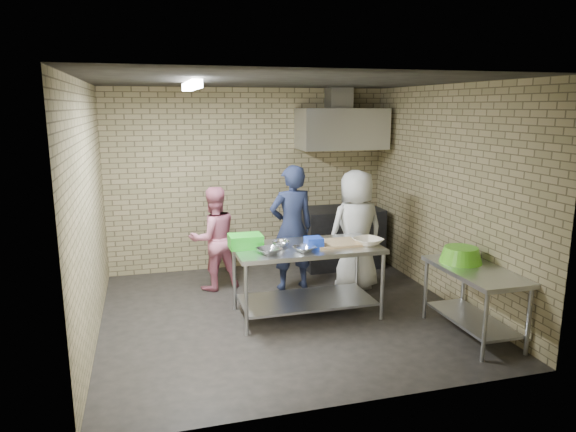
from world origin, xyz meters
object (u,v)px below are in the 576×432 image
Objects in this scene: green_crate at (245,241)px; bottle_green at (364,134)px; bottle_red at (340,133)px; man_navy at (292,228)px; prep_table at (307,280)px; green_basin at (461,255)px; blue_tub at (314,243)px; side_counter at (473,302)px; woman_pink at (214,238)px; woman_white at (356,231)px; stove at (341,237)px.

bottle_green is (2.25, 1.85, 1.10)m from green_crate.
bottle_red reaches higher than man_navy.
prep_table is 11.26× the size of bottle_green.
green_basin is 3.07× the size of bottle_green.
bottle_red is (1.85, 1.85, 1.11)m from green_crate.
green_basin is at bearing -82.10° from bottle_red.
green_crate is 0.78m from blue_tub.
man_navy is at bearing 126.98° from side_counter.
woman_pink is at bearing 138.02° from side_counter.
side_counter is at bearing 104.58° from woman_white.
green_crate is at bearing 41.01° from man_navy.
bottle_red reaches higher than bottle_green.
bottle_red is at bearing 45.01° from green_crate.
side_counter is 2.49m from man_navy.
man_navy is (-1.07, -1.04, -1.19)m from bottle_red.
man_navy is (-1.45, 1.70, 0.01)m from green_basin.
stove is (-0.45, 2.75, 0.08)m from side_counter.
side_counter is 1.84m from blue_tub.
side_counter is at bearing -80.71° from stove.
green_crate is 0.82× the size of green_basin.
bottle_red is at bearing 97.62° from side_counter.
man_navy is (-1.02, -0.80, 0.39)m from stove.
blue_tub is (-1.05, -1.83, 0.46)m from stove.
woman_pink reaches higher than blue_tub.
prep_table is 1.21× the size of woman_pink.
blue_tub is (0.05, -0.10, 0.48)m from prep_table.
prep_table is 2.05m from stove.
bottle_green is (1.55, 1.97, 1.59)m from prep_table.
green_crate is at bearing -138.18° from stove.
woman_pink is at bearing -20.43° from man_navy.
bottle_red reaches higher than stove.
green_crate is at bearing 163.65° from blue_tub.
woman_pink is (-0.22, 1.09, -0.22)m from green_crate.
woman_white is (1.60, 0.56, -0.11)m from green_crate.
bottle_green is 0.09× the size of woman_white.
bottle_red is 1.20× the size of bottle_green.
green_basin is (-0.02, 0.25, 0.46)m from side_counter.
bottle_red is at bearing 78.23° from stove.
woman_white reaches higher than woman_pink.
woman_pink is at bearing -159.81° from bottle_red.
blue_tub is at bearing -119.84° from stove.
blue_tub is 2.79m from bottle_green.
man_navy reaches higher than green_basin.
woman_white reaches higher than side_counter.
man_navy is 1.05m from woman_pink.
bottle_green is 1.88m from woman_white.
green_crate is at bearing 158.27° from green_basin.
green_crate is 0.23× the size of woman_white.
woman_white reaches higher than prep_table.
bottle_green reaches higher than man_navy.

